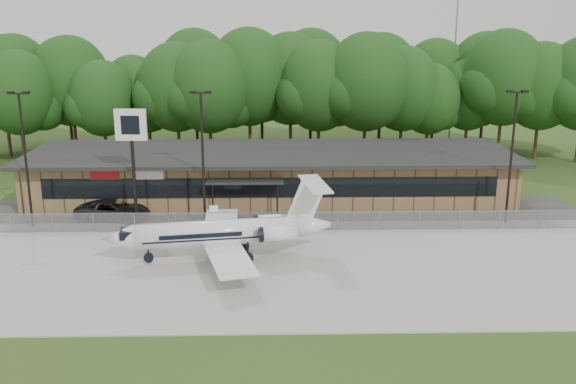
{
  "coord_description": "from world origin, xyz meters",
  "views": [
    {
      "loc": [
        0.24,
        -29.95,
        15.35
      ],
      "look_at": [
        1.2,
        12.0,
        3.85
      ],
      "focal_mm": 40.0,
      "sensor_mm": 36.0,
      "label": 1
    }
  ],
  "objects_px": {
    "business_jet": "(225,233)",
    "pole_sign": "(131,137)",
    "terminal": "(271,174)",
    "suv": "(113,210)"
  },
  "relations": [
    {
      "from": "business_jet",
      "to": "suv",
      "type": "distance_m",
      "value": 12.74
    },
    {
      "from": "business_jet",
      "to": "pole_sign",
      "type": "bearing_deg",
      "value": 126.13
    },
    {
      "from": "terminal",
      "to": "business_jet",
      "type": "bearing_deg",
      "value": -101.53
    },
    {
      "from": "terminal",
      "to": "suv",
      "type": "distance_m",
      "value": 13.7
    },
    {
      "from": "suv",
      "to": "pole_sign",
      "type": "bearing_deg",
      "value": -114.9
    },
    {
      "from": "suv",
      "to": "terminal",
      "type": "bearing_deg",
      "value": -57.88
    },
    {
      "from": "terminal",
      "to": "suv",
      "type": "xyz_separation_m",
      "value": [
        -12.3,
        -5.87,
        -1.39
      ]
    },
    {
      "from": "suv",
      "to": "pole_sign",
      "type": "xyz_separation_m",
      "value": [
        2.09,
        -1.28,
        6.0
      ]
    },
    {
      "from": "terminal",
      "to": "suv",
      "type": "bearing_deg",
      "value": -154.5
    },
    {
      "from": "terminal",
      "to": "business_jet",
      "type": "distance_m",
      "value": 14.76
    }
  ]
}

